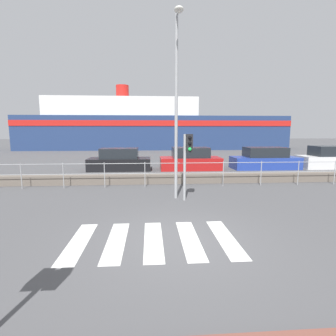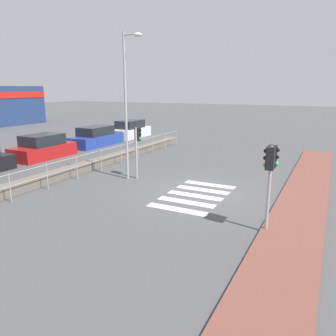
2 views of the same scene
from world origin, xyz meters
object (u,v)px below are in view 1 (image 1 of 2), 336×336
traffic_light_far (188,152)px  parked_car_white (331,159)px  parked_car_black (120,161)px  parked_car_red (190,160)px  parked_car_blue (265,160)px  streetlamp (177,89)px  ferry_boat (148,128)px

traffic_light_far → parked_car_white: (11.54, 8.05, -1.19)m
traffic_light_far → parked_car_white: traffic_light_far is taller
parked_car_black → parked_car_red: bearing=-0.0°
parked_car_blue → parked_car_white: (4.89, 0.00, 0.03)m
streetlamp → ferry_boat: size_ratio=0.18×
parked_car_red → streetlamp: bearing=-102.7°
streetlamp → parked_car_blue: size_ratio=1.50×
traffic_light_far → parked_car_red: bearing=80.4°
traffic_light_far → parked_car_black: 8.85m
traffic_light_far → parked_car_blue: traffic_light_far is taller
parked_car_blue → parked_car_red: bearing=-180.0°
parked_car_black → parked_car_red: parked_car_red is taller
traffic_light_far → streetlamp: streetlamp is taller
streetlamp → parked_car_black: bearing=111.3°
streetlamp → parked_car_red: 8.79m
streetlamp → parked_car_black: (-3.07, 7.85, -3.55)m
traffic_light_far → ferry_boat: (-1.63, 29.07, 1.21)m
ferry_boat → parked_car_black: size_ratio=9.08×
parked_car_black → parked_car_red: size_ratio=1.00×
ferry_boat → parked_car_white: bearing=-57.9°
parked_car_black → parked_car_red: 4.84m
parked_car_white → parked_car_blue: bearing=180.0°
traffic_light_far → parked_car_red: size_ratio=0.61×
parked_car_blue → parked_car_black: bearing=180.0°
parked_car_blue → parked_car_white: parked_car_white is taller
ferry_boat → streetlamp: bearing=-87.6°
ferry_boat → parked_car_white: ferry_boat is taller
traffic_light_far → parked_car_blue: (6.66, 8.05, -1.22)m
streetlamp → parked_car_blue: 11.14m
traffic_light_far → parked_car_blue: size_ratio=0.55×
parked_car_white → parked_car_black: bearing=180.0°
streetlamp → parked_car_black: size_ratio=1.66×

